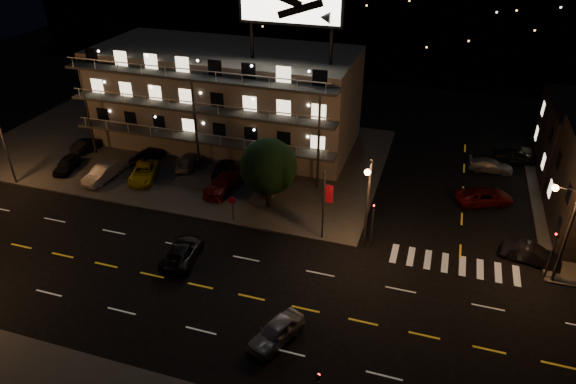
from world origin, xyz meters
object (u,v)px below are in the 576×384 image
(lot_car_4, at_px, (266,191))
(side_car_0, at_px, (531,254))
(road_car_east, at_px, (276,332))
(road_car_west, at_px, (182,252))
(lot_car_2, at_px, (144,172))
(lot_car_7, at_px, (189,160))
(tree, at_px, (268,168))

(lot_car_4, distance_m, side_car_0, 22.84)
(road_car_east, relative_size, road_car_west, 0.86)
(lot_car_2, distance_m, lot_car_7, 4.79)
(lot_car_2, bearing_deg, tree, -22.68)
(lot_car_2, bearing_deg, road_car_east, -57.77)
(side_car_0, bearing_deg, lot_car_2, 97.82)
(lot_car_7, height_order, road_car_east, lot_car_7)
(lot_car_4, bearing_deg, lot_car_7, 170.83)
(lot_car_2, height_order, side_car_0, lot_car_2)
(lot_car_2, xyz_separation_m, lot_car_7, (2.98, 3.74, -0.04))
(lot_car_7, distance_m, road_car_east, 25.65)
(lot_car_4, bearing_deg, road_car_east, -58.04)
(lot_car_7, bearing_deg, tree, 146.97)
(lot_car_7, bearing_deg, road_car_east, 121.24)
(tree, bearing_deg, lot_car_2, 175.32)
(lot_car_2, height_order, lot_car_4, lot_car_4)
(tree, xyz_separation_m, road_car_west, (-3.84, -9.27, -3.34))
(lot_car_2, relative_size, side_car_0, 1.16)
(road_car_east, bearing_deg, side_car_0, 62.54)
(tree, height_order, road_car_east, tree)
(side_car_0, xyz_separation_m, road_car_west, (-25.83, -7.95, -0.01))
(lot_car_7, xyz_separation_m, road_car_east, (16.31, -19.80, -0.08))
(side_car_0, height_order, road_car_east, road_car_east)
(tree, bearing_deg, side_car_0, -3.43)
(tree, distance_m, side_car_0, 22.27)
(lot_car_2, distance_m, lot_car_4, 12.79)
(side_car_0, bearing_deg, tree, 98.29)
(lot_car_2, distance_m, side_car_0, 35.55)
(side_car_0, distance_m, road_car_west, 27.02)
(lot_car_4, height_order, side_car_0, lot_car_4)
(lot_car_4, bearing_deg, tree, -53.15)
(side_car_0, distance_m, road_car_east, 21.16)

